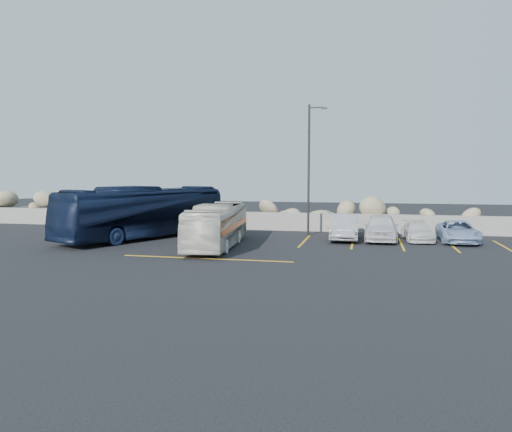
% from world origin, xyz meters
% --- Properties ---
extents(ground, '(90.00, 90.00, 0.00)m').
position_xyz_m(ground, '(0.00, 0.00, 0.00)').
color(ground, black).
rests_on(ground, ground).
extents(seawall, '(60.00, 0.40, 1.20)m').
position_xyz_m(seawall, '(0.00, 12.00, 0.60)').
color(seawall, gray).
rests_on(seawall, ground).
extents(riprap_pile, '(54.00, 2.80, 2.60)m').
position_xyz_m(riprap_pile, '(0.00, 13.20, 1.30)').
color(riprap_pile, '#9C8866').
rests_on(riprap_pile, ground).
extents(parking_lines, '(18.16, 9.36, 0.01)m').
position_xyz_m(parking_lines, '(4.64, 5.57, 0.01)').
color(parking_lines, gold).
rests_on(parking_lines, ground).
extents(lamppost, '(1.14, 0.18, 8.00)m').
position_xyz_m(lamppost, '(2.56, 9.50, 4.30)').
color(lamppost, '#282524').
rests_on(lamppost, ground).
extents(vintage_bus, '(2.68, 8.27, 2.26)m').
position_xyz_m(vintage_bus, '(-1.57, 3.72, 1.13)').
color(vintage_bus, beige).
rests_on(vintage_bus, ground).
extents(tour_coach, '(6.90, 11.20, 3.09)m').
position_xyz_m(tour_coach, '(-6.85, 6.15, 1.55)').
color(tour_coach, black).
rests_on(tour_coach, ground).
extents(car_a, '(1.91, 4.51, 1.52)m').
position_xyz_m(car_a, '(6.83, 8.17, 0.76)').
color(car_a, silver).
rests_on(car_a, ground).
extents(car_b, '(1.72, 4.53, 1.47)m').
position_xyz_m(car_b, '(4.75, 8.15, 0.74)').
color(car_b, '#ADADB2').
rests_on(car_b, ground).
extents(car_c, '(1.74, 3.75, 1.06)m').
position_xyz_m(car_c, '(8.88, 8.59, 0.53)').
color(car_c, silver).
rests_on(car_c, ground).
extents(car_d, '(1.99, 4.30, 1.19)m').
position_xyz_m(car_d, '(11.01, 8.44, 0.60)').
color(car_d, '#8EA6CA').
rests_on(car_d, ground).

